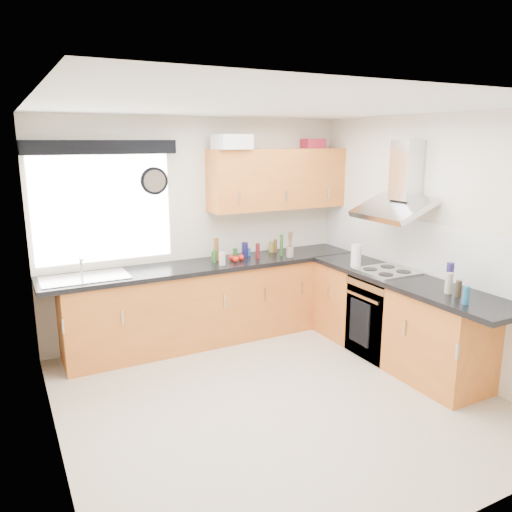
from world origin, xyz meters
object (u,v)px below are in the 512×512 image
oven (384,316)px  washing_machine (192,310)px  extractor_hood (399,188)px  upper_cabinets (278,179)px

oven → washing_machine: oven is taller
oven → extractor_hood: 1.35m
upper_cabinets → washing_machine: 1.82m
washing_machine → oven: bearing=-44.6°
oven → washing_machine: 2.10m
extractor_hood → upper_cabinets: (-0.65, 1.33, 0.03)m
upper_cabinets → washing_machine: bearing=-174.8°
washing_machine → extractor_hood: bearing=-43.1°
upper_cabinets → washing_machine: size_ratio=2.16×
extractor_hood → washing_machine: bearing=146.0°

